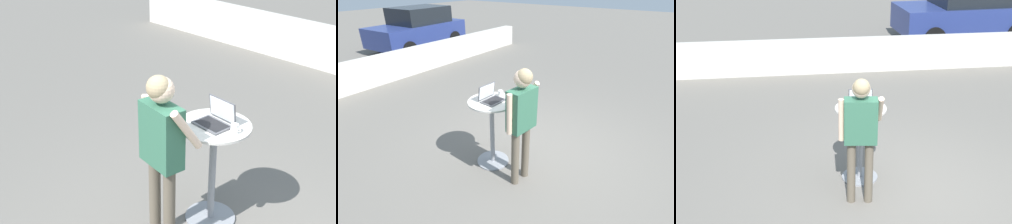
{
  "view_description": "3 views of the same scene",
  "coord_description": "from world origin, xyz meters",
  "views": [
    {
      "loc": [
        1.9,
        -2.48,
        3.07
      ],
      "look_at": [
        -0.81,
        0.12,
        1.24
      ],
      "focal_mm": 50.0,
      "sensor_mm": 36.0,
      "label": 1
    },
    {
      "loc": [
        -3.23,
        -1.71,
        2.66
      ],
      "look_at": [
        -0.68,
        0.13,
        1.05
      ],
      "focal_mm": 28.0,
      "sensor_mm": 36.0,
      "label": 2
    },
    {
      "loc": [
        -1.53,
        -5.2,
        3.51
      ],
      "look_at": [
        -0.8,
        0.38,
        1.07
      ],
      "focal_mm": 50.0,
      "sensor_mm": 36.0,
      "label": 3
    }
  ],
  "objects": [
    {
      "name": "laptop",
      "position": [
        -0.56,
        0.49,
        1.13
      ],
      "size": [
        0.34,
        0.29,
        0.24
      ],
      "color": "#515156",
      "rests_on": "cafe_table"
    },
    {
      "name": "parked_car_near_street",
      "position": [
        3.76,
        7.82,
        0.82
      ],
      "size": [
        4.05,
        2.08,
        1.64
      ],
      "color": "navy",
      "rests_on": "ground_plane"
    },
    {
      "name": "pavement_kerb",
      "position": [
        0.0,
        5.28,
        0.39
      ],
      "size": [
        13.33,
        0.35,
        0.77
      ],
      "color": "beige",
      "rests_on": "ground_plane"
    },
    {
      "name": "ground_plane",
      "position": [
        0.0,
        0.0,
        0.0
      ],
      "size": [
        50.0,
        50.0,
        0.0
      ],
      "primitive_type": "plane",
      "color": "slate"
    },
    {
      "name": "coffee_mug",
      "position": [
        -0.33,
        0.48,
        1.12
      ],
      "size": [
        0.1,
        0.07,
        0.09
      ],
      "color": "white",
      "rests_on": "cafe_table"
    },
    {
      "name": "cafe_table",
      "position": [
        -0.56,
        0.48,
        0.66
      ],
      "size": [
        0.69,
        0.69,
        1.08
      ],
      "color": "gray",
      "rests_on": "ground_plane"
    },
    {
      "name": "standing_person",
      "position": [
        -0.66,
        -0.1,
        1.09
      ],
      "size": [
        0.57,
        0.35,
        1.7
      ],
      "color": "brown",
      "rests_on": "ground_plane"
    }
  ]
}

